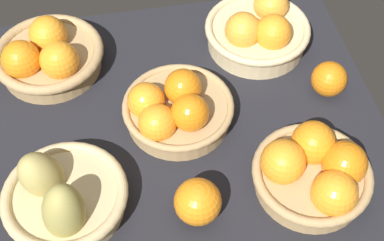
% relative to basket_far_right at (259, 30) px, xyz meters
% --- Properties ---
extents(market_tray, '(0.84, 0.72, 0.03)m').
position_rel_basket_far_right_xyz_m(market_tray, '(-0.22, -0.19, -0.06)').
color(market_tray, black).
rests_on(market_tray, ground).
extents(basket_far_right, '(0.23, 0.23, 0.11)m').
position_rel_basket_far_right_xyz_m(basket_far_right, '(0.00, 0.00, 0.00)').
color(basket_far_right, '#D3BC8C').
rests_on(basket_far_right, market_tray).
extents(basket_far_left, '(0.23, 0.23, 0.11)m').
position_rel_basket_far_right_xyz_m(basket_far_left, '(-0.45, 0.01, -0.00)').
color(basket_far_left, tan).
rests_on(basket_far_left, market_tray).
extents(basket_center, '(0.22, 0.22, 0.10)m').
position_rel_basket_far_right_xyz_m(basket_center, '(-0.22, -0.18, -0.00)').
color(basket_center, tan).
rests_on(basket_center, market_tray).
extents(basket_near_left_pears, '(0.22, 0.22, 0.13)m').
position_rel_basket_far_right_xyz_m(basket_near_left_pears, '(-0.44, -0.34, -0.00)').
color(basket_near_left_pears, tan).
rests_on(basket_near_left_pears, market_tray).
extents(basket_near_right, '(0.21, 0.21, 0.10)m').
position_rel_basket_far_right_xyz_m(basket_near_right, '(0.00, -0.37, -0.00)').
color(basket_near_right, tan).
rests_on(basket_near_right, market_tray).
extents(loose_orange_front_gap, '(0.07, 0.07, 0.07)m').
position_rel_basket_far_right_xyz_m(loose_orange_front_gap, '(0.11, -0.16, -0.01)').
color(loose_orange_front_gap, orange).
rests_on(loose_orange_front_gap, market_tray).
extents(loose_orange_back_gap, '(0.08, 0.08, 0.08)m').
position_rel_basket_far_right_xyz_m(loose_orange_back_gap, '(-0.21, -0.39, -0.00)').
color(loose_orange_back_gap, orange).
rests_on(loose_orange_back_gap, market_tray).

